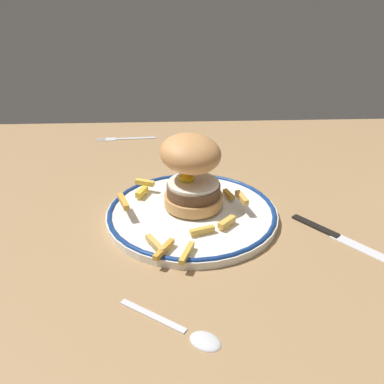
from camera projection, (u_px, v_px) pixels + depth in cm
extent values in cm
cube|color=#9D794F|center=(187.00, 221.00, 67.53)|extent=(122.50, 98.44, 4.00)
cylinder|color=white|center=(192.00, 214.00, 64.66)|extent=(27.64, 27.64, 1.20)
torus|color=navy|center=(192.00, 211.00, 64.39)|extent=(27.24, 27.24, 0.80)
cylinder|color=tan|center=(194.00, 200.00, 64.95)|extent=(9.56, 9.56, 1.80)
cylinder|color=brown|center=(194.00, 190.00, 64.11)|extent=(8.68, 8.68, 1.87)
cylinder|color=white|center=(194.00, 183.00, 63.56)|extent=(8.23, 8.23, 0.50)
ellipsoid|color=yellow|center=(189.00, 178.00, 63.84)|extent=(2.60, 2.60, 1.40)
ellipsoid|color=tan|center=(191.00, 153.00, 62.36)|extent=(14.07, 14.20, 6.82)
cube|color=gold|center=(189.00, 176.00, 74.33)|extent=(3.72, 3.07, 0.71)
cube|color=gold|center=(164.00, 249.00, 53.68)|extent=(2.95, 4.44, 0.73)
cube|color=gold|center=(123.00, 201.00, 61.98)|extent=(2.33, 4.66, 0.83)
cube|color=gold|center=(202.00, 230.00, 57.85)|extent=(3.79, 1.90, 0.73)
cube|color=gold|center=(142.00, 192.00, 68.23)|extent=(2.11, 3.23, 1.00)
cube|color=gold|center=(227.00, 222.00, 59.61)|extent=(2.98, 3.05, 0.93)
cube|color=gold|center=(187.00, 253.00, 52.96)|extent=(2.29, 4.53, 0.72)
cube|color=gold|center=(145.00, 183.00, 69.68)|extent=(3.53, 2.11, 0.87)
cube|color=gold|center=(193.00, 186.00, 70.36)|extent=(2.22, 3.87, 0.98)
cube|color=#DBAD50|center=(155.00, 244.00, 54.72)|extent=(2.90, 4.18, 0.81)
cube|color=gold|center=(242.00, 198.00, 63.14)|extent=(1.70, 3.84, 0.83)
cube|color=gold|center=(229.00, 194.00, 67.67)|extent=(1.73, 3.14, 0.76)
cube|color=silver|center=(135.00, 138.00, 97.94)|extent=(10.04, 1.64, 0.36)
cube|color=silver|center=(111.00, 139.00, 97.35)|extent=(2.54, 2.35, 0.32)
cube|color=silver|center=(101.00, 140.00, 96.47)|extent=(2.41, 0.41, 0.28)
cube|color=silver|center=(102.00, 140.00, 96.91)|extent=(2.41, 0.41, 0.28)
cube|color=silver|center=(102.00, 139.00, 97.35)|extent=(2.41, 0.41, 0.28)
cube|color=silver|center=(102.00, 138.00, 97.79)|extent=(2.41, 0.41, 0.28)
cube|color=black|center=(315.00, 225.00, 62.13)|extent=(5.96, 6.98, 0.70)
cube|color=silver|center=(367.00, 250.00, 56.54)|extent=(8.31, 9.69, 0.24)
cube|color=silver|center=(152.00, 315.00, 45.40)|extent=(7.88, 5.74, 0.32)
ellipsoid|color=silver|center=(205.00, 339.00, 42.04)|extent=(4.44, 4.18, 0.90)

